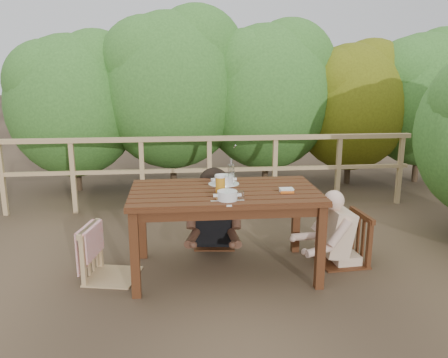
{
  "coord_description": "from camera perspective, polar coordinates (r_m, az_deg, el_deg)",
  "views": [
    {
      "loc": [
        -0.41,
        -4.01,
        1.9
      ],
      "look_at": [
        0.0,
        0.05,
        0.9
      ],
      "focal_mm": 36.57,
      "sensor_mm": 36.0,
      "label": 1
    }
  ],
  "objects": [
    {
      "name": "tumbler",
      "position": [
        3.91,
        2.08,
        -2.09
      ],
      "size": [
        0.07,
        0.07,
        0.08
      ],
      "primitive_type": "cylinder",
      "color": "white",
      "rests_on": "table"
    },
    {
      "name": "bottle",
      "position": [
        4.3,
        0.9,
        0.73
      ],
      "size": [
        0.07,
        0.07,
        0.27
      ],
      "primitive_type": "cylinder",
      "color": "silver",
      "rests_on": "table"
    },
    {
      "name": "hedge_row",
      "position": [
        7.25,
        0.64,
        13.78
      ],
      "size": [
        6.6,
        1.6,
        3.8
      ],
      "primitive_type": null,
      "color": "#315F22",
      "rests_on": "ground"
    },
    {
      "name": "soup_near",
      "position": [
        3.85,
        0.42,
        -2.18
      ],
      "size": [
        0.29,
        0.29,
        0.1
      ],
      "primitive_type": "cylinder",
      "color": "white",
      "rests_on": "table"
    },
    {
      "name": "beer_glass",
      "position": [
        4.09,
        -0.47,
        -0.65
      ],
      "size": [
        0.09,
        0.09,
        0.18
      ],
      "primitive_type": "cylinder",
      "color": "gold",
      "rests_on": "table"
    },
    {
      "name": "soup_far",
      "position": [
        4.38,
        -0.03,
        -0.16
      ],
      "size": [
        0.3,
        0.3,
        0.1
      ],
      "primitive_type": "cylinder",
      "color": "silver",
      "rests_on": "table"
    },
    {
      "name": "chair_right",
      "position": [
        4.64,
        14.62,
        -4.58
      ],
      "size": [
        0.51,
        0.51,
        0.95
      ],
      "primitive_type": "cube",
      "rotation": [
        0.0,
        0.0,
        -1.49
      ],
      "color": "#3C1E0E",
      "rests_on": "ground"
    },
    {
      "name": "table",
      "position": [
        4.3,
        0.07,
        -6.68
      ],
      "size": [
        1.72,
        0.97,
        0.79
      ],
      "primitive_type": "cube",
      "color": "#3C1E0E",
      "rests_on": "ground"
    },
    {
      "name": "chair_far",
      "position": [
        4.94,
        -1.18,
        -3.47
      ],
      "size": [
        0.48,
        0.48,
        0.87
      ],
      "primitive_type": "cube",
      "rotation": [
        0.0,
        0.0,
        -0.11
      ],
      "color": "#3C1E0E",
      "rests_on": "ground"
    },
    {
      "name": "railing",
      "position": [
        6.18,
        -1.83,
        0.73
      ],
      "size": [
        5.6,
        0.1,
        1.01
      ],
      "primitive_type": "cube",
      "color": "tan",
      "rests_on": "ground"
    },
    {
      "name": "chair_left",
      "position": [
        4.29,
        -14.03,
        -6.21
      ],
      "size": [
        0.55,
        0.55,
        0.93
      ],
      "primitive_type": "cube",
      "rotation": [
        0.0,
        0.0,
        1.37
      ],
      "color": "tan",
      "rests_on": "ground"
    },
    {
      "name": "butter_tub",
      "position": [
        4.13,
        7.81,
        -1.51
      ],
      "size": [
        0.12,
        0.09,
        0.05
      ],
      "primitive_type": "cube",
      "rotation": [
        0.0,
        0.0,
        -0.01
      ],
      "color": "silver",
      "rests_on": "table"
    },
    {
      "name": "ground",
      "position": [
        4.46,
        0.07,
        -11.47
      ],
      "size": [
        60.0,
        60.0,
        0.0
      ],
      "primitive_type": "plane",
      "color": "brown",
      "rests_on": "ground"
    },
    {
      "name": "woman",
      "position": [
        4.9,
        -1.21,
        -0.64
      ],
      "size": [
        0.62,
        0.73,
        1.36
      ],
      "primitive_type": null,
      "rotation": [
        0.0,
        0.0,
        3.03
      ],
      "color": "black",
      "rests_on": "ground"
    },
    {
      "name": "diner_right",
      "position": [
        4.61,
        15.08,
        -2.91
      ],
      "size": [
        0.65,
        0.54,
        1.23
      ],
      "primitive_type": null,
      "rotation": [
        0.0,
        0.0,
        1.65
      ],
      "color": "beige",
      "rests_on": "ground"
    },
    {
      "name": "bread_roll",
      "position": [
        3.87,
        -0.22,
        -2.27
      ],
      "size": [
        0.13,
        0.1,
        0.07
      ],
      "primitive_type": "ellipsoid",
      "color": "#AF6832",
      "rests_on": "table"
    }
  ]
}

